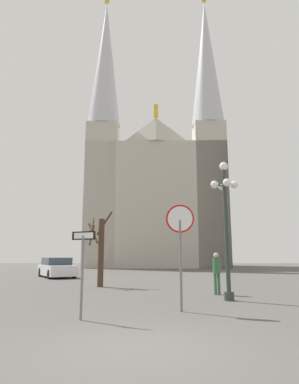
{
  "coord_description": "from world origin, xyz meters",
  "views": [
    {
      "loc": [
        0.15,
        -6.26,
        1.64
      ],
      "look_at": [
        0.53,
        20.59,
        6.68
      ],
      "focal_mm": 31.28,
      "sensor_mm": 36.0,
      "label": 1
    }
  ],
  "objects_px": {
    "street_lamp": "(226,215)",
    "parked_car_near_white": "(57,268)",
    "cathedral": "(156,187)",
    "pedestrian_walking": "(217,269)",
    "one_way_arrow_sign": "(83,262)",
    "stop_sign": "(180,234)",
    "bare_tree": "(100,248)"
  },
  "relations": [
    {
      "from": "cathedral",
      "to": "street_lamp",
      "type": "height_order",
      "value": "cathedral"
    },
    {
      "from": "street_lamp",
      "to": "bare_tree",
      "type": "distance_m",
      "value": 7.65
    },
    {
      "from": "one_way_arrow_sign",
      "to": "parked_car_near_white",
      "type": "distance_m",
      "value": 17.06
    },
    {
      "from": "bare_tree",
      "to": "pedestrian_walking",
      "type": "height_order",
      "value": "bare_tree"
    },
    {
      "from": "cathedral",
      "to": "bare_tree",
      "type": "height_order",
      "value": "cathedral"
    },
    {
      "from": "bare_tree",
      "to": "parked_car_near_white",
      "type": "xyz_separation_m",
      "value": [
        -4.14,
        7.46,
        -1.28
      ]
    },
    {
      "from": "stop_sign",
      "to": "pedestrian_walking",
      "type": "distance_m",
      "value": 4.77
    },
    {
      "from": "cathedral",
      "to": "pedestrian_walking",
      "type": "xyz_separation_m",
      "value": [
        1.47,
        -31.82,
        -10.04
      ]
    },
    {
      "from": "cathedral",
      "to": "stop_sign",
      "type": "bearing_deg",
      "value": -90.77
    },
    {
      "from": "cathedral",
      "to": "pedestrian_walking",
      "type": "relative_size",
      "value": 22.46
    },
    {
      "from": "one_way_arrow_sign",
      "to": "bare_tree",
      "type": "xyz_separation_m",
      "value": [
        -0.72,
        8.87,
        0.51
      ]
    },
    {
      "from": "street_lamp",
      "to": "parked_car_near_white",
      "type": "relative_size",
      "value": 1.08
    },
    {
      "from": "cathedral",
      "to": "street_lamp",
      "type": "xyz_separation_m",
      "value": [
        1.51,
        -33.63,
        -7.98
      ]
    },
    {
      "from": "bare_tree",
      "to": "parked_car_near_white",
      "type": "distance_m",
      "value": 8.63
    },
    {
      "from": "cathedral",
      "to": "one_way_arrow_sign",
      "type": "bearing_deg",
      "value": -94.9
    },
    {
      "from": "bare_tree",
      "to": "parked_car_near_white",
      "type": "bearing_deg",
      "value": 119.0
    },
    {
      "from": "parked_car_near_white",
      "to": "stop_sign",
      "type": "bearing_deg",
      "value": -63.38
    },
    {
      "from": "stop_sign",
      "to": "parked_car_near_white",
      "type": "relative_size",
      "value": 0.66
    },
    {
      "from": "stop_sign",
      "to": "street_lamp",
      "type": "relative_size",
      "value": 0.61
    },
    {
      "from": "parked_car_near_white",
      "to": "one_way_arrow_sign",
      "type": "bearing_deg",
      "value": -73.43
    },
    {
      "from": "parked_car_near_white",
      "to": "bare_tree",
      "type": "bearing_deg",
      "value": -61.0
    },
    {
      "from": "street_lamp",
      "to": "parked_car_near_white",
      "type": "height_order",
      "value": "street_lamp"
    },
    {
      "from": "street_lamp",
      "to": "stop_sign",
      "type": "bearing_deg",
      "value": -130.08
    },
    {
      "from": "street_lamp",
      "to": "one_way_arrow_sign",
      "type": "bearing_deg",
      "value": -142.56
    },
    {
      "from": "cathedral",
      "to": "pedestrian_walking",
      "type": "distance_m",
      "value": 33.4
    },
    {
      "from": "street_lamp",
      "to": "bare_tree",
      "type": "bearing_deg",
      "value": 135.8
    },
    {
      "from": "street_lamp",
      "to": "parked_car_near_white",
      "type": "bearing_deg",
      "value": 126.89
    },
    {
      "from": "bare_tree",
      "to": "parked_car_near_white",
      "type": "height_order",
      "value": "bare_tree"
    },
    {
      "from": "cathedral",
      "to": "pedestrian_walking",
      "type": "bearing_deg",
      "value": -87.36
    },
    {
      "from": "stop_sign",
      "to": "pedestrian_walking",
      "type": "bearing_deg",
      "value": 64.96
    },
    {
      "from": "one_way_arrow_sign",
      "to": "stop_sign",
      "type": "bearing_deg",
      "value": 24.45
    },
    {
      "from": "pedestrian_walking",
      "to": "street_lamp",
      "type": "bearing_deg",
      "value": -88.73
    }
  ]
}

